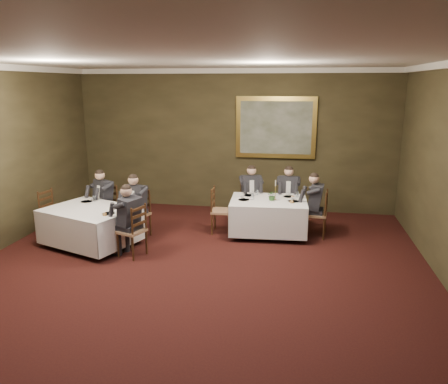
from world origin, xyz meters
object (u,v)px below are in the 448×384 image
(diner_main_endright, at_px, (316,213))
(candlestick, at_px, (275,192))
(chair_sec_endright, at_px, (133,241))
(chair_main_backleft, at_px, (250,210))
(diner_main_backright, at_px, (288,202))
(chair_sec_endleft, at_px, (54,223))
(centerpiece, at_px, (272,195))
(chair_sec_backleft, at_px, (106,217))
(table_main, at_px, (268,214))
(diner_sec_backright, at_px, (137,213))
(painting, at_px, (276,128))
(diner_main_backleft, at_px, (250,201))
(chair_main_endright, at_px, (316,223))
(chair_main_backright, at_px, (288,211))
(diner_sec_backleft, at_px, (105,207))
(table_second, at_px, (91,224))
(chair_sec_backright, at_px, (138,224))
(diner_sec_endright, at_px, (132,230))
(chair_main_endleft, at_px, (221,220))

(diner_main_endright, bearing_deg, candlestick, 97.31)
(chair_sec_endright, bearing_deg, chair_main_backleft, -18.56)
(diner_main_backright, relative_size, chair_sec_endleft, 1.35)
(diner_main_backright, distance_m, centerpiece, 0.98)
(chair_sec_backleft, bearing_deg, chair_sec_endleft, 65.80)
(diner_main_backright, bearing_deg, chair_sec_endright, 41.27)
(chair_sec_endright, bearing_deg, table_main, -35.91)
(diner_sec_backright, height_order, chair_sec_endleft, diner_sec_backright)
(diner_main_endright, relative_size, painting, 0.69)
(painting, bearing_deg, candlestick, -85.88)
(table_main, bearing_deg, diner_main_backright, 65.31)
(diner_main_backleft, xyz_separation_m, chair_main_endright, (1.48, -0.73, -0.23))
(chair_main_backright, height_order, chair_main_endright, same)
(chair_sec_endleft, height_order, candlestick, candlestick)
(chair_sec_backleft, height_order, candlestick, candlestick)
(chair_main_backleft, distance_m, diner_sec_backright, 2.63)
(diner_main_backright, relative_size, diner_main_endright, 1.00)
(chair_main_endright, distance_m, diner_sec_backleft, 4.57)
(chair_main_backleft, bearing_deg, table_second, 18.16)
(painting, bearing_deg, table_second, -137.37)
(diner_sec_backleft, relative_size, candlestick, 3.09)
(chair_sec_backright, xyz_separation_m, chair_sec_endright, (0.29, -1.03, 0.00))
(chair_sec_endright, xyz_separation_m, diner_sec_endright, (-0.01, 0.00, 0.23))
(diner_sec_endright, bearing_deg, table_main, -36.10)
(painting, bearing_deg, diner_sec_endright, -124.54)
(chair_main_endleft, relative_size, diner_main_endright, 0.74)
(chair_main_endleft, bearing_deg, diner_sec_endright, -43.55)
(chair_main_backleft, xyz_separation_m, diner_main_backleft, (0.00, -0.01, 0.23))
(diner_main_endright, bearing_deg, diner_sec_backleft, 100.78)
(candlestick, bearing_deg, diner_sec_backright, -166.87)
(diner_sec_backleft, relative_size, centerpiece, 5.81)
(centerpiece, height_order, candlestick, candlestick)
(chair_main_backright, relative_size, chair_sec_backleft, 1.00)
(diner_main_backright, relative_size, centerpiece, 5.81)
(diner_main_backright, xyz_separation_m, painting, (-0.38, 1.03, 1.58))
(chair_main_backright, height_order, chair_sec_backleft, same)
(chair_main_backright, relative_size, diner_sec_backleft, 0.74)
(chair_main_backleft, bearing_deg, centerpiece, 106.84)
(diner_sec_backright, distance_m, chair_sec_endleft, 1.77)
(diner_sec_endright, distance_m, centerpiece, 2.98)
(chair_sec_backleft, xyz_separation_m, chair_sec_endleft, (-0.88, -0.61, 0.00))
(diner_main_backright, bearing_deg, chair_main_endleft, 32.19)
(table_second, distance_m, diner_main_backleft, 3.58)
(chair_main_backright, xyz_separation_m, diner_main_backright, (0.00, -0.01, 0.23))
(chair_main_backleft, xyz_separation_m, chair_main_backright, (0.86, 0.05, 0.00))
(chair_main_backright, bearing_deg, chair_main_endright, 128.13)
(table_main, height_order, diner_main_endright, diner_main_endright)
(diner_main_backright, xyz_separation_m, chair_sec_endright, (-2.78, -2.47, -0.23))
(diner_main_backleft, relative_size, chair_main_endleft, 1.35)
(diner_main_backright, xyz_separation_m, chair_sec_backleft, (-3.92, -1.13, -0.23))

